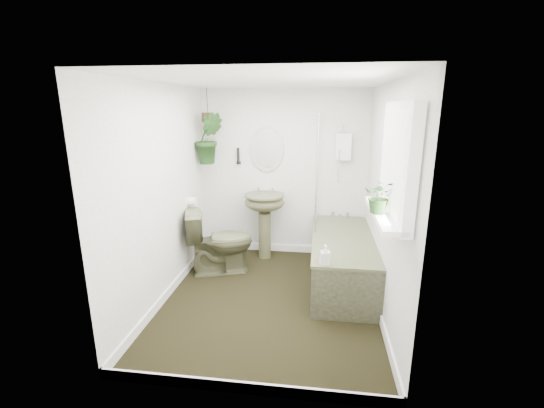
# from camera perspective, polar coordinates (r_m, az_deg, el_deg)

# --- Properties ---
(floor) EXTENTS (2.30, 2.80, 0.02)m
(floor) POSITION_cam_1_polar(r_m,az_deg,el_deg) (4.17, -0.28, -14.74)
(floor) COLOR black
(floor) RESTS_ON ground
(ceiling) EXTENTS (2.30, 2.80, 0.02)m
(ceiling) POSITION_cam_1_polar(r_m,az_deg,el_deg) (3.63, -0.32, 18.94)
(ceiling) COLOR white
(ceiling) RESTS_ON ground
(wall_back) EXTENTS (2.30, 0.02, 2.30)m
(wall_back) POSITION_cam_1_polar(r_m,az_deg,el_deg) (5.11, 1.84, 4.73)
(wall_back) COLOR white
(wall_back) RESTS_ON ground
(wall_front) EXTENTS (2.30, 0.02, 2.30)m
(wall_front) POSITION_cam_1_polar(r_m,az_deg,el_deg) (2.41, -4.85, -7.25)
(wall_front) COLOR white
(wall_front) RESTS_ON ground
(wall_left) EXTENTS (0.02, 2.80, 2.30)m
(wall_left) POSITION_cam_1_polar(r_m,az_deg,el_deg) (4.05, -16.77, 1.37)
(wall_left) COLOR white
(wall_left) RESTS_ON ground
(wall_right) EXTENTS (0.02, 2.80, 2.30)m
(wall_right) POSITION_cam_1_polar(r_m,az_deg,el_deg) (3.76, 17.48, 0.29)
(wall_right) COLOR white
(wall_right) RESTS_ON ground
(skirting) EXTENTS (2.30, 2.80, 0.10)m
(skirting) POSITION_cam_1_polar(r_m,az_deg,el_deg) (4.14, -0.28, -14.02)
(skirting) COLOR white
(skirting) RESTS_ON floor
(bathtub) EXTENTS (0.72, 1.72, 0.58)m
(bathtub) POSITION_cam_1_polar(r_m,az_deg,el_deg) (4.47, 10.94, -8.64)
(bathtub) COLOR #4D4E32
(bathtub) RESTS_ON floor
(bath_screen) EXTENTS (0.04, 0.72, 1.40)m
(bath_screen) POSITION_cam_1_polar(r_m,az_deg,el_deg) (4.65, 7.14, 5.22)
(bath_screen) COLOR silver
(bath_screen) RESTS_ON bathtub
(shower_box) EXTENTS (0.20, 0.10, 0.35)m
(shower_box) POSITION_cam_1_polar(r_m,az_deg,el_deg) (4.97, 11.13, 8.83)
(shower_box) COLOR white
(shower_box) RESTS_ON wall_back
(oval_mirror) EXTENTS (0.46, 0.03, 0.62)m
(oval_mirror) POSITION_cam_1_polar(r_m,az_deg,el_deg) (5.04, -0.83, 8.62)
(oval_mirror) COLOR #B8B5A6
(oval_mirror) RESTS_ON wall_back
(wall_sconce) EXTENTS (0.04, 0.04, 0.22)m
(wall_sconce) POSITION_cam_1_polar(r_m,az_deg,el_deg) (5.12, -5.32, 7.53)
(wall_sconce) COLOR black
(wall_sconce) RESTS_ON wall_back
(toilet_roll_holder) EXTENTS (0.11, 0.11, 0.11)m
(toilet_roll_holder) POSITION_cam_1_polar(r_m,az_deg,el_deg) (4.72, -12.47, 0.41)
(toilet_roll_holder) COLOR white
(toilet_roll_holder) RESTS_ON wall_left
(window_recess) EXTENTS (0.08, 1.00, 0.90)m
(window_recess) POSITION_cam_1_polar(r_m,az_deg,el_deg) (2.98, 19.12, 6.24)
(window_recess) COLOR white
(window_recess) RESTS_ON wall_right
(window_sill) EXTENTS (0.18, 1.00, 0.04)m
(window_sill) POSITION_cam_1_polar(r_m,az_deg,el_deg) (3.05, 17.17, -1.48)
(window_sill) COLOR white
(window_sill) RESTS_ON wall_right
(window_blinds) EXTENTS (0.01, 0.86, 0.76)m
(window_blinds) POSITION_cam_1_polar(r_m,az_deg,el_deg) (2.97, 18.27, 6.29)
(window_blinds) COLOR white
(window_blinds) RESTS_ON wall_right
(toilet) EXTENTS (0.92, 0.70, 0.83)m
(toilet) POSITION_cam_1_polar(r_m,az_deg,el_deg) (4.68, -8.18, -5.76)
(toilet) COLOR #4D4E32
(toilet) RESTS_ON floor
(pedestal_sink) EXTENTS (0.58, 0.50, 0.92)m
(pedestal_sink) POSITION_cam_1_polar(r_m,az_deg,el_deg) (5.05, -1.16, -3.49)
(pedestal_sink) COLOR #4D4E32
(pedestal_sink) RESTS_ON floor
(sill_plant) EXTENTS (0.28, 0.26, 0.27)m
(sill_plant) POSITION_cam_1_polar(r_m,az_deg,el_deg) (2.96, 16.60, 1.13)
(sill_plant) COLOR black
(sill_plant) RESTS_ON window_sill
(hanging_plant) EXTENTS (0.44, 0.39, 0.67)m
(hanging_plant) POSITION_cam_1_polar(r_m,az_deg,el_deg) (4.95, -9.89, 10.08)
(hanging_plant) COLOR black
(hanging_plant) RESTS_ON ceiling
(soap_bottle) EXTENTS (0.11, 0.11, 0.20)m
(soap_bottle) POSITION_cam_1_polar(r_m,az_deg,el_deg) (3.58, 8.34, -7.89)
(soap_bottle) COLOR #2F2B2A
(soap_bottle) RESTS_ON bathtub
(hanging_pot) EXTENTS (0.16, 0.16, 0.12)m
(hanging_pot) POSITION_cam_1_polar(r_m,az_deg,el_deg) (4.93, -10.03, 13.24)
(hanging_pot) COLOR #2E271A
(hanging_pot) RESTS_ON ceiling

